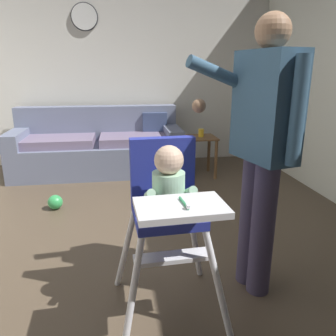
% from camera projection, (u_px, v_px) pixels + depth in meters
% --- Properties ---
extents(ground, '(6.11, 7.05, 0.10)m').
position_uv_depth(ground, '(119.00, 262.00, 2.48)').
color(ground, brown).
extents(wall_far, '(5.31, 0.06, 2.69)m').
position_uv_depth(wall_far, '(114.00, 70.00, 4.69)').
color(wall_far, silver).
rests_on(wall_far, ground).
extents(couch, '(2.20, 0.86, 0.86)m').
position_uv_depth(couch, '(99.00, 148.00, 4.45)').
color(couch, slate).
rests_on(couch, ground).
extents(high_chair, '(0.64, 0.75, 0.99)m').
position_uv_depth(high_chair, '(168.00, 197.00, 1.74)').
color(high_chair, white).
rests_on(high_chair, ground).
extents(adult_standing, '(0.59, 0.50, 1.63)m').
position_uv_depth(adult_standing, '(262.00, 146.00, 1.87)').
color(adult_standing, '#413854').
rests_on(adult_standing, ground).
extents(toy_ball, '(0.15, 0.15, 0.15)m').
position_uv_depth(toy_ball, '(55.00, 202.00, 3.28)').
color(toy_ball, green).
rests_on(toy_ball, ground).
extents(side_table, '(0.40, 0.40, 0.52)m').
position_uv_depth(side_table, '(200.00, 147.00, 4.25)').
color(side_table, brown).
rests_on(side_table, ground).
extents(sippy_cup, '(0.07, 0.07, 0.10)m').
position_uv_depth(sippy_cup, '(201.00, 133.00, 4.19)').
color(sippy_cup, gold).
rests_on(sippy_cup, side_table).
extents(wall_clock, '(0.36, 0.04, 0.36)m').
position_uv_depth(wall_clock, '(84.00, 17.00, 4.40)').
color(wall_clock, white).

